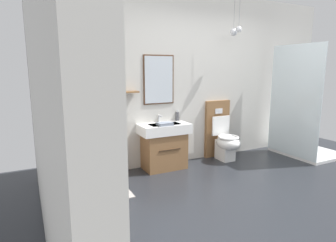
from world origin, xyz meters
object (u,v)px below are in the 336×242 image
(vanity_sink_right, at_px, (164,145))
(toothbrush_cup, at_px, (65,127))
(toilet, at_px, (223,137))
(folded_hand_towel, at_px, (165,124))
(soap_dispenser, at_px, (177,116))
(shower_tray, at_px, (303,133))
(vanity_sink_left, at_px, (92,154))

(vanity_sink_right, xyz_separation_m, toothbrush_cup, (-1.42, 0.14, 0.39))
(toilet, xyz_separation_m, folded_hand_towel, (-1.16, -0.10, 0.36))
(vanity_sink_right, distance_m, folded_hand_towel, 0.38)
(soap_dispenser, bearing_deg, shower_tray, -16.46)
(folded_hand_towel, bearing_deg, toothbrush_cup, 169.10)
(toilet, bearing_deg, folded_hand_towel, -174.86)
(soap_dispenser, distance_m, shower_tray, 2.34)
(toilet, distance_m, soap_dispenser, 0.92)
(vanity_sink_right, bearing_deg, soap_dispenser, 25.68)
(vanity_sink_left, xyz_separation_m, vanity_sink_right, (1.11, 0.00, 0.00))
(toilet, bearing_deg, soap_dispenser, 167.96)
(toothbrush_cup, relative_size, folded_hand_towel, 0.96)
(toothbrush_cup, height_order, folded_hand_towel, toothbrush_cup)
(toothbrush_cup, height_order, soap_dispenser, toothbrush_cup)
(folded_hand_towel, xyz_separation_m, shower_tray, (2.57, -0.38, -0.33))
(vanity_sink_left, height_order, toilet, toilet)
(toothbrush_cup, height_order, shower_tray, shower_tray)
(vanity_sink_right, distance_m, toilet, 1.12)
(folded_hand_towel, height_order, shower_tray, shower_tray)
(soap_dispenser, bearing_deg, toothbrush_cup, -179.67)
(toilet, height_order, soap_dispenser, toilet)
(toilet, distance_m, folded_hand_towel, 1.22)
(vanity_sink_left, xyz_separation_m, shower_tray, (3.64, -0.50, 0.03))
(vanity_sink_left, bearing_deg, soap_dispenser, 6.13)
(vanity_sink_right, relative_size, folded_hand_towel, 3.53)
(toothbrush_cup, xyz_separation_m, soap_dispenser, (1.74, 0.01, 0.02))
(toilet, relative_size, toothbrush_cup, 4.75)
(toilet, relative_size, folded_hand_towel, 4.55)
(vanity_sink_right, xyz_separation_m, shower_tray, (2.53, -0.50, 0.03))
(toothbrush_cup, distance_m, folded_hand_towel, 1.40)
(soap_dispenser, distance_m, folded_hand_towel, 0.46)
(vanity_sink_right, relative_size, toothbrush_cup, 3.69)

